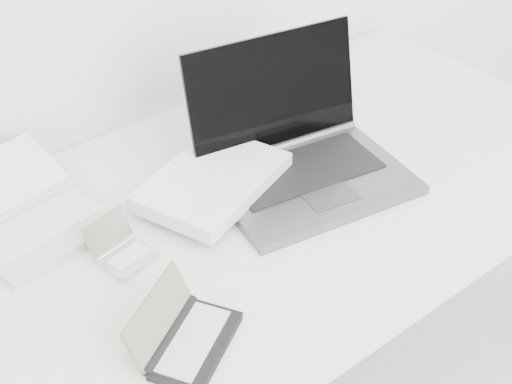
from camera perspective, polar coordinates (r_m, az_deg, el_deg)
desk at (r=1.45m, az=-0.06°, el=-2.15°), size 1.60×0.80×0.73m
laptop_large at (r=1.44m, az=1.01°, el=2.18°), size 0.57×0.41×0.26m
netbook_open_white at (r=1.41m, az=-17.54°, el=-1.94°), size 0.29×0.35×0.07m
pda_silver at (r=1.30m, az=-10.64°, el=-4.72°), size 0.11×0.12×0.07m
palmtop_charcoal at (r=1.14m, az=-5.66°, el=-11.51°), size 0.21×0.19×0.09m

